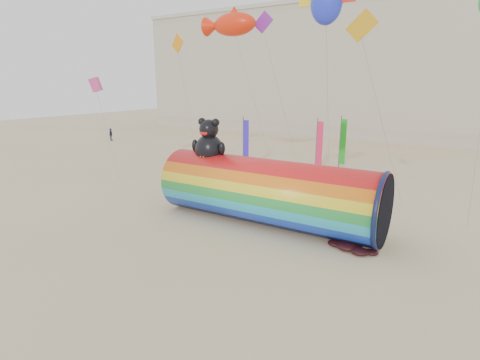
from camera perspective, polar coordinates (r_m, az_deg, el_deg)
The scene contains 7 objects.
ground at distance 23.33m, azimuth -3.00°, elevation -6.34°, with size 160.00×160.00×0.00m, color #CCB58C.
hotel_building at distance 68.39m, azimuth 11.18°, elevation 15.94°, with size 60.40×15.40×20.60m.
windsock_assembly at distance 22.55m, azimuth 4.19°, elevation -1.53°, with size 13.60×4.14×6.27m.
kite_handler at distance 21.10m, azimuth 15.33°, elevation -6.65°, with size 0.63×0.41×1.73m, color #55595C.
fabric_bundle at distance 20.23m, azimuth 16.53°, elevation -9.81°, with size 2.62×1.35×0.41m.
festival_banners at distance 36.82m, azimuth 9.46°, elevation 5.47°, with size 8.33×6.07×5.20m.
flying_kites at distance 26.95m, azimuth 2.43°, elevation 22.84°, with size 30.12×11.09×5.89m.
Camera 1 is at (12.49, -17.88, 8.30)m, focal length 28.00 mm.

